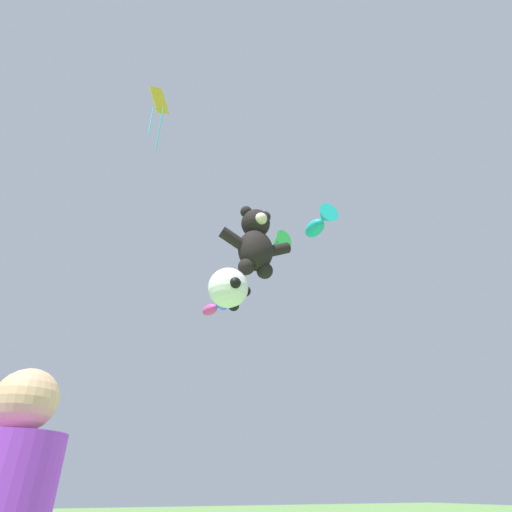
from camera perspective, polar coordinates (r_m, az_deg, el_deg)
The scene contains 7 objects.
teddy_bear_kite at distance 11.70m, azimuth -0.04°, elevation 2.07°, with size 2.28×1.00×2.31m.
soccer_ball_kite at distance 10.53m, azimuth -3.93°, elevation -4.59°, with size 1.17×1.16×1.08m.
fish_kite_teal at distance 13.99m, azimuth 9.10°, elevation 4.75°, with size 0.74×1.56×0.70m.
fish_kite_cobalt at distance 16.08m, azimuth 2.08°, elevation 1.26°, with size 1.21×2.01×0.80m.
fish_kite_crimson at distance 18.83m, azimuth -1.40°, elevation -1.91°, with size 0.75×1.78×0.62m.
fish_kite_magenta at distance 20.65m, azimuth -5.96°, elevation -7.30°, with size 1.06×1.80×0.74m.
diamond_kite at distance 13.89m, azimuth -13.69°, elevation 20.28°, with size 0.83×0.83×2.65m.
Camera 1 is at (-1.98, -1.81, 1.37)m, focal length 28.00 mm.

